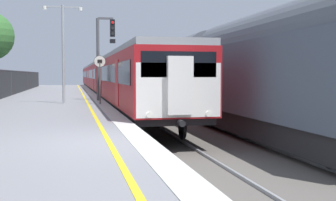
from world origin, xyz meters
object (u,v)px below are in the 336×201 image
(signal_gantry, at_px, (103,49))
(platform_lamp_mid, at_px, (63,45))
(freight_train_adjacent_track, at_px, (214,72))
(speed_limit_sign, at_px, (100,73))
(commuter_train_at_platform, at_px, (105,77))

(signal_gantry, height_order, platform_lamp_mid, platform_lamp_mid)
(signal_gantry, bearing_deg, freight_train_adjacent_track, -35.64)
(freight_train_adjacent_track, bearing_deg, speed_limit_sign, 172.91)
(commuter_train_at_platform, xyz_separation_m, speed_limit_sign, (-1.85, -21.64, 0.32))
(speed_limit_sign, distance_m, platform_lamp_mid, 2.52)
(commuter_train_at_platform, height_order, speed_limit_sign, commuter_train_at_platform)
(signal_gantry, bearing_deg, platform_lamp_mid, -134.40)
(speed_limit_sign, bearing_deg, platform_lamp_mid, 152.22)
(commuter_train_at_platform, relative_size, signal_gantry, 12.93)
(commuter_train_at_platform, height_order, platform_lamp_mid, platform_lamp_mid)
(signal_gantry, height_order, speed_limit_sign, signal_gantry)
(signal_gantry, xyz_separation_m, platform_lamp_mid, (-2.19, -2.24, 0.03))
(freight_train_adjacent_track, relative_size, signal_gantry, 5.67)
(freight_train_adjacent_track, distance_m, platform_lamp_mid, 7.97)
(freight_train_adjacent_track, xyz_separation_m, speed_limit_sign, (-5.85, 0.73, -0.06))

